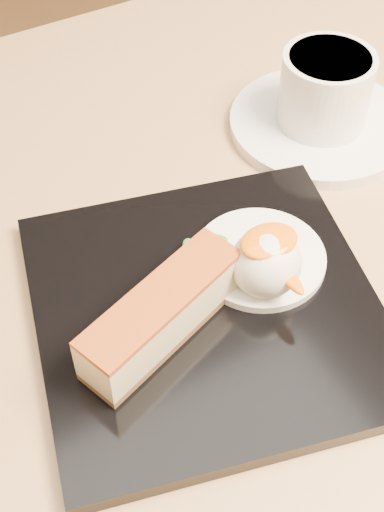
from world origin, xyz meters
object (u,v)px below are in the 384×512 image
saucer (319,124)px  coffee_cup (327,87)px  ice_cream_scoop (266,263)px  table (230,431)px  dessert_plate (207,310)px  cheesecake (162,314)px

saucer → coffee_cup: bearing=11.3°
ice_cream_scoop → table: bearing=-157.9°
dessert_plate → cheesecake: (-0.03, -0.00, 0.02)m
saucer → coffee_cup: coffee_cup is taller
table → saucer: bearing=40.1°
cheesecake → saucer: 0.25m
table → saucer: 0.27m
dessert_plate → table: bearing=-40.3°
table → dessert_plate: bearing=139.7°
coffee_cup → table: bearing=-151.5°
table → ice_cream_scoop: 0.19m
dessert_plate → ice_cream_scoop: size_ratio=4.79×
cheesecake → dessert_plate: bearing=-11.9°
dessert_plate → cheesecake: bearing=-171.9°
table → cheesecake: cheesecake is taller
ice_cream_scoop → dessert_plate: bearing=172.9°
ice_cream_scoop → saucer: ice_cream_scoop is taller
dessert_plate → coffee_cup: coffee_cup is taller
cheesecake → ice_cream_scoop: size_ratio=2.64×
table → saucer: size_ratio=5.33×
dessert_plate → coffee_cup: 0.22m
cheesecake → coffee_cup: (0.22, 0.13, 0.01)m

